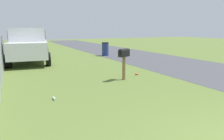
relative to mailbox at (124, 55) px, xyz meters
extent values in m
cube|color=#47474C|center=(0.48, -4.68, -1.01)|extent=(60.00, 5.24, 0.01)
cube|color=brown|center=(0.00, 0.00, -0.54)|extent=(0.09, 0.09, 0.94)
cube|color=black|center=(0.00, 0.00, 0.04)|extent=(0.38, 0.55, 0.22)
cylinder|color=black|center=(0.00, 0.00, 0.15)|extent=(0.38, 0.55, 0.20)
cube|color=red|center=(0.11, 0.00, 0.11)|extent=(0.02, 0.04, 0.18)
cube|color=silver|center=(6.36, 2.93, -0.13)|extent=(5.07, 2.64, 0.90)
cube|color=silver|center=(5.79, 3.01, 0.70)|extent=(1.88, 2.05, 0.76)
cube|color=black|center=(5.79, 3.01, 0.70)|extent=(1.84, 2.09, 0.53)
cube|color=silver|center=(7.29, 1.87, 0.38)|extent=(2.51, 0.42, 0.12)
cube|color=silver|center=(7.54, 3.70, 0.38)|extent=(2.51, 0.42, 0.12)
cylinder|color=black|center=(4.64, 2.15, -0.63)|extent=(0.79, 0.36, 0.76)
cylinder|color=black|center=(4.91, 4.14, -0.63)|extent=(0.79, 0.36, 0.76)
cylinder|color=black|center=(7.81, 1.72, -0.63)|extent=(0.79, 0.36, 0.76)
cylinder|color=black|center=(8.08, 3.71, -0.63)|extent=(0.79, 0.36, 0.76)
cylinder|color=navy|center=(7.10, -2.56, -0.53)|extent=(0.51, 0.51, 0.96)
cylinder|color=black|center=(7.10, -2.56, -0.01)|extent=(0.54, 0.54, 0.08)
cylinder|color=#9EA3A8|center=(4.16, 4.38, -0.17)|extent=(0.07, 0.07, 1.68)
cylinder|color=#9EA3A8|center=(6.54, 4.38, -0.17)|extent=(0.07, 0.07, 1.68)
cylinder|color=#9EA3A8|center=(8.93, 4.38, -0.17)|extent=(0.07, 0.07, 1.68)
cylinder|color=red|center=(0.46, -0.95, -0.98)|extent=(0.07, 0.12, 0.07)
cylinder|color=#B2D8BF|center=(-1.08, 2.98, -0.97)|extent=(0.22, 0.08, 0.07)
camera|label=1|loc=(-6.64, 3.98, 0.99)|focal=31.51mm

